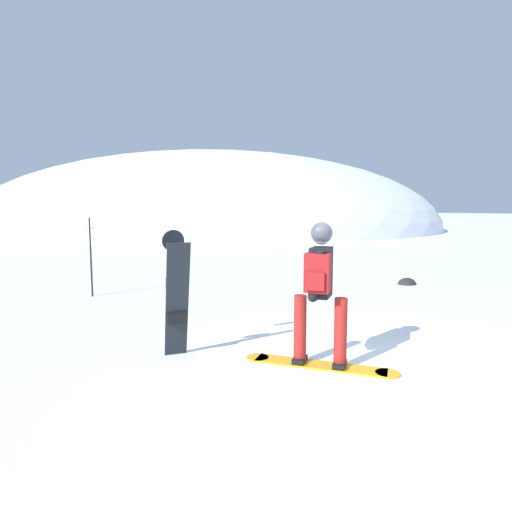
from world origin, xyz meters
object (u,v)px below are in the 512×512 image
at_px(piste_marker_near, 91,250).
at_px(spare_snowboard, 177,294).
at_px(snowboarder_main, 320,291).
at_px(rock_mid, 407,284).

bearing_deg(piste_marker_near, spare_snowboard, -77.36).
bearing_deg(snowboarder_main, spare_snowboard, 148.76).
relative_size(piste_marker_near, rock_mid, 3.72).
bearing_deg(spare_snowboard, snowboarder_main, -31.24).
xyz_separation_m(snowboarder_main, rock_mid, (4.80, 4.14, -0.92)).
bearing_deg(rock_mid, spare_snowboard, -152.87).
xyz_separation_m(snowboarder_main, piste_marker_near, (-2.50, 5.37, 0.08)).
height_order(spare_snowboard, piste_marker_near, piste_marker_near).
height_order(snowboarder_main, piste_marker_near, piste_marker_near).
distance_m(snowboarder_main, spare_snowboard, 1.76).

